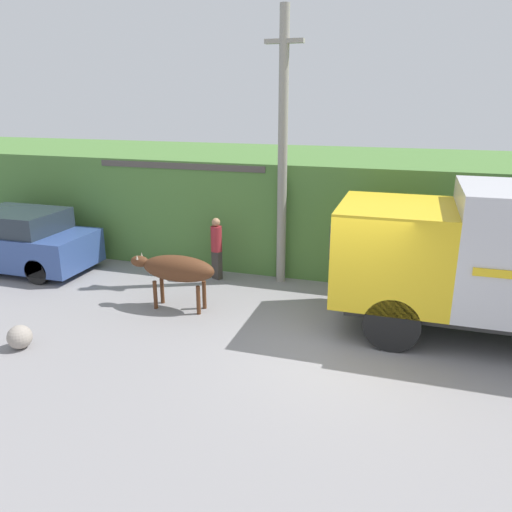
% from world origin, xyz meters
% --- Properties ---
extents(ground_plane, '(60.00, 60.00, 0.00)m').
position_xyz_m(ground_plane, '(0.00, 0.00, 0.00)').
color(ground_plane, gray).
extents(hillside_embankment, '(32.00, 5.41, 2.93)m').
position_xyz_m(hillside_embankment, '(0.00, 6.20, 1.47)').
color(hillside_embankment, '#4C7A38').
rests_on(hillside_embankment, ground_plane).
extents(building_backdrop, '(4.70, 2.70, 2.88)m').
position_xyz_m(building_backdrop, '(-4.70, 4.81, 1.46)').
color(building_backdrop, '#8CC69E').
rests_on(building_backdrop, ground_plane).
extents(brown_cow, '(2.01, 0.59, 1.24)m').
position_xyz_m(brown_cow, '(-3.60, 0.87, 0.93)').
color(brown_cow, '#512D19').
rests_on(brown_cow, ground_plane).
extents(parked_suv, '(4.20, 1.88, 1.64)m').
position_xyz_m(parked_suv, '(-8.94, 2.03, 0.79)').
color(parked_suv, '#334C8C').
rests_on(parked_suv, ground_plane).
extents(pedestrian_on_hill, '(0.38, 0.38, 1.62)m').
position_xyz_m(pedestrian_on_hill, '(-3.48, 2.91, 0.91)').
color(pedestrian_on_hill, '#38332D').
rests_on(pedestrian_on_hill, ground_plane).
extents(utility_pole, '(0.90, 0.23, 6.50)m').
position_xyz_m(utility_pole, '(-1.86, 3.26, 3.37)').
color(utility_pole, gray).
rests_on(utility_pole, ground_plane).
extents(roadside_rock, '(0.45, 0.45, 0.45)m').
position_xyz_m(roadside_rock, '(-5.62, -1.73, 0.23)').
color(roadside_rock, gray).
rests_on(roadside_rock, ground_plane).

